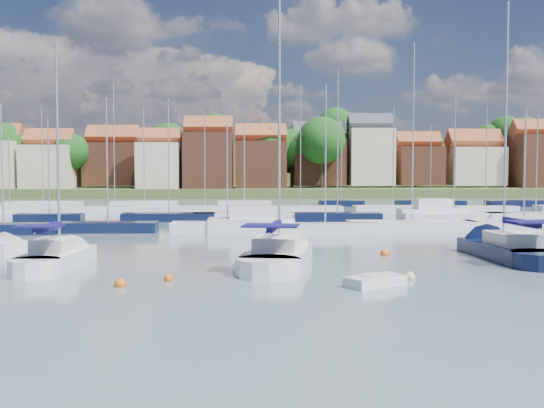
{
  "coord_description": "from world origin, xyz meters",
  "views": [
    {
      "loc": [
        -5.52,
        -29.61,
        4.96
      ],
      "look_at": [
        -3.83,
        14.0,
        2.66
      ],
      "focal_mm": 40.0,
      "sensor_mm": 36.0,
      "label": 1
    }
  ],
  "objects": [
    {
      "name": "buoy_d",
      "position": [
        1.98,
        -1.99,
        0.0
      ],
      "size": [
        0.48,
        0.48,
        0.48
      ],
      "primitive_type": "sphere",
      "color": "beige",
      "rests_on": "ground"
    },
    {
      "name": "sailboat_navy",
      "position": [
        9.29,
        5.83,
        0.35
      ],
      "size": [
        3.57,
        11.66,
        15.99
      ],
      "rotation": [
        0.0,
        0.0,
        1.62
      ],
      "color": "black",
      "rests_on": "ground"
    },
    {
      "name": "ground",
      "position": [
        0.0,
        40.0,
        0.0
      ],
      "size": [
        260.0,
        260.0,
        0.0
      ],
      "primitive_type": "plane",
      "color": "#44515D",
      "rests_on": "ground"
    },
    {
      "name": "tender",
      "position": [
        -0.02,
        -3.68,
        0.22
      ],
      "size": [
        2.93,
        2.46,
        0.58
      ],
      "rotation": [
        0.0,
        0.0,
        0.55
      ],
      "color": "silver",
      "rests_on": "ground"
    },
    {
      "name": "buoy_b",
      "position": [
        -11.08,
        -3.35,
        0.0
      ],
      "size": [
        0.53,
        0.53,
        0.53
      ],
      "primitive_type": "sphere",
      "color": "#D85914",
      "rests_on": "ground"
    },
    {
      "name": "marina_field",
      "position": [
        1.91,
        35.15,
        0.43
      ],
      "size": [
        79.62,
        41.41,
        15.93
      ],
      "color": "silver",
      "rests_on": "ground"
    },
    {
      "name": "buoy_c",
      "position": [
        -9.19,
        -2.03,
        0.0
      ],
      "size": [
        0.43,
        0.43,
        0.43
      ],
      "primitive_type": "sphere",
      "color": "#D85914",
      "rests_on": "ground"
    },
    {
      "name": "buoy_e",
      "position": [
        2.6,
        6.0,
        0.0
      ],
      "size": [
        0.54,
        0.54,
        0.54
      ],
      "primitive_type": "sphere",
      "color": "#D85914",
      "rests_on": "ground"
    },
    {
      "name": "sailboat_left",
      "position": [
        -15.49,
        3.07,
        0.37
      ],
      "size": [
        2.9,
        9.31,
        12.62
      ],
      "rotation": [
        0.0,
        0.0,
        1.52
      ],
      "color": "silver",
      "rests_on": "ground"
    },
    {
      "name": "far_shore_town",
      "position": [
        2.23,
        132.67,
        4.61
      ],
      "size": [
        212.46,
        90.0,
        22.27
      ],
      "color": "#49592C",
      "rests_on": "ground"
    },
    {
      "name": "sailboat_centre",
      "position": [
        -3.68,
        4.25,
        0.35
      ],
      "size": [
        5.14,
        12.34,
        16.25
      ],
      "rotation": [
        0.0,
        0.0,
        1.4
      ],
      "color": "silver",
      "rests_on": "ground"
    }
  ]
}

